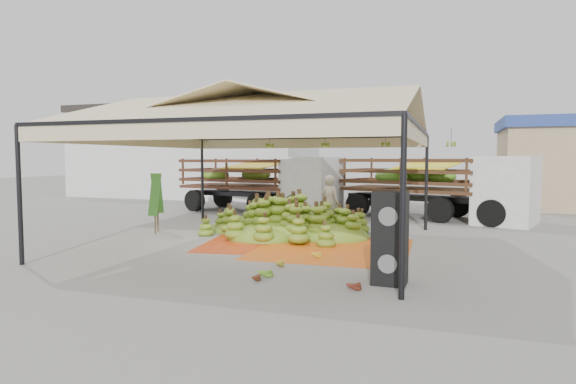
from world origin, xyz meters
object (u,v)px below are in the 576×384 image
(vendor, at_px, (330,203))
(truck_left, at_px, (265,178))
(banana_heap, at_px, (288,215))
(truck_right, at_px, (442,181))
(speaker_stack, at_px, (390,238))

(vendor, xyz_separation_m, truck_left, (-3.87, 4.32, 0.55))
(vendor, bearing_deg, banana_heap, 65.30)
(truck_left, xyz_separation_m, truck_right, (7.14, -0.01, 0.02))
(speaker_stack, height_order, truck_left, truck_left)
(truck_right, bearing_deg, banana_heap, -111.88)
(truck_left, height_order, truck_right, truck_right)
(vendor, bearing_deg, truck_right, -103.38)
(banana_heap, distance_m, truck_left, 6.02)
(banana_heap, relative_size, speaker_stack, 3.20)
(speaker_stack, distance_m, truck_right, 10.16)
(banana_heap, relative_size, truck_right, 0.74)
(speaker_stack, distance_m, vendor, 6.34)
(speaker_stack, relative_size, vendor, 0.95)
(banana_heap, xyz_separation_m, vendor, (1.07, 0.94, 0.31))
(speaker_stack, xyz_separation_m, vendor, (-2.53, 5.81, 0.04))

